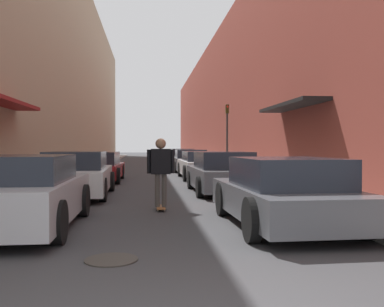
% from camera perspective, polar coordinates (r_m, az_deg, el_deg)
% --- Properties ---
extents(ground, '(143.39, 143.39, 0.00)m').
position_cam_1_polar(ground, '(29.03, -5.58, -1.98)').
color(ground, '#38383A').
extents(curb_strip_left, '(1.80, 65.18, 0.12)m').
position_cam_1_polar(curb_strip_left, '(35.76, -12.48, -1.34)').
color(curb_strip_left, gray).
rests_on(curb_strip_left, ground).
extents(curb_strip_right, '(1.80, 65.18, 0.12)m').
position_cam_1_polar(curb_strip_right, '(35.82, 1.15, -1.32)').
color(curb_strip_right, gray).
rests_on(curb_strip_right, ground).
extents(building_row_left, '(4.90, 65.18, 15.00)m').
position_cam_1_polar(building_row_left, '(36.67, -17.11, 10.36)').
color(building_row_left, tan).
rests_on(building_row_left, ground).
extents(building_row_right, '(4.90, 65.18, 10.39)m').
position_cam_1_polar(building_row_right, '(36.45, 5.71, 6.80)').
color(building_row_right, brown).
rests_on(building_row_right, ground).
extents(parked_car_left_0, '(1.85, 4.25, 1.34)m').
position_cam_1_polar(parked_car_left_0, '(8.29, -21.32, -4.98)').
color(parked_car_left_0, '#B7B7BC').
rests_on(parked_car_left_0, ground).
extents(parked_car_left_1, '(1.95, 4.46, 1.35)m').
position_cam_1_polar(parked_car_left_1, '(13.19, -15.04, -2.77)').
color(parked_car_left_1, silver).
rests_on(parked_car_left_1, ground).
extents(parked_car_left_2, '(2.08, 4.65, 1.26)m').
position_cam_1_polar(parked_car_left_2, '(18.52, -12.54, -1.80)').
color(parked_car_left_2, maroon).
rests_on(parked_car_left_2, ground).
extents(parked_car_right_0, '(2.06, 4.33, 1.29)m').
position_cam_1_polar(parked_car_right_0, '(8.22, 12.21, -5.17)').
color(parked_car_right_0, '#515459').
rests_on(parked_car_right_0, ground).
extents(parked_car_right_1, '(1.96, 4.32, 1.33)m').
position_cam_1_polar(parked_car_right_1, '(13.83, 4.04, -2.63)').
color(parked_car_right_1, '#515459').
rests_on(parked_car_right_1, ground).
extents(parked_car_right_2, '(1.88, 4.83, 1.27)m').
position_cam_1_polar(parked_car_right_2, '(19.70, 1.18, -1.57)').
color(parked_car_right_2, silver).
rests_on(parked_car_right_2, ground).
extents(parked_car_right_3, '(2.04, 4.76, 1.30)m').
position_cam_1_polar(parked_car_right_3, '(25.39, -0.26, -0.97)').
color(parked_car_right_3, '#515459').
rests_on(parked_car_right_3, ground).
extents(parked_car_right_4, '(1.89, 4.26, 1.31)m').
position_cam_1_polar(parked_car_right_4, '(30.93, -1.33, -0.62)').
color(parked_car_right_4, '#515459').
rests_on(parked_car_right_4, ground).
extents(skateboarder, '(0.65, 0.78, 1.69)m').
position_cam_1_polar(skateboarder, '(10.08, -4.19, -1.67)').
color(skateboarder, brown).
rests_on(skateboarder, ground).
extents(manhole_cover, '(0.70, 0.70, 0.02)m').
position_cam_1_polar(manhole_cover, '(5.90, -10.71, -13.74)').
color(manhole_cover, '#332D28').
rests_on(manhole_cover, ground).
extents(traffic_light, '(0.16, 0.22, 3.51)m').
position_cam_1_polar(traffic_light, '(21.94, 4.71, 3.03)').
color(traffic_light, '#2D2D2D').
rests_on(traffic_light, curb_strip_right).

